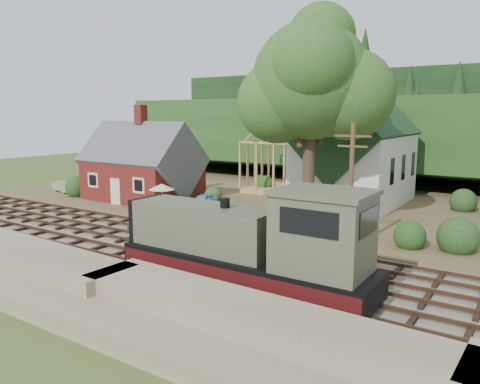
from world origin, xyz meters
The scene contains 16 objects.
ground centered at (0.00, 0.00, 0.00)m, with size 140.00×140.00×0.00m, color #384C1E.
embankment centered at (0.00, -8.50, 0.00)m, with size 64.00×5.00×1.60m, color #7F7259.
railroad_bed centered at (0.00, 0.00, 0.08)m, with size 64.00×11.00×0.16m, color #726B5B.
village_flat centered at (0.00, 18.00, 0.15)m, with size 64.00×26.00×0.30m, color brown.
hillside centered at (0.00, 42.00, 0.00)m, with size 70.00×28.00×8.00m, color #1E3F19.
ridge centered at (0.00, 58.00, 0.00)m, with size 80.00×20.00×12.00m, color black.
depot centered at (-16.00, 11.00, 3.21)m, with size 10.80×7.41×9.00m.
church centered at (2.00, 19.68, 5.18)m, with size 8.40×15.17×13.00m.
timber_frame centered at (-6.00, 22.00, 3.27)m, with size 8.20×6.20×6.99m.
lattice_tower centered at (-6.00, 28.00, 10.03)m, with size 3.20×3.20×12.12m.
big_tree centered at (2.17, 10.08, 10.22)m, with size 10.90×8.40×14.70m.
telegraph_pole_near centered at (7.00, 5.20, 4.25)m, with size 2.20×0.28×8.00m.
locomotive centered at (5.22, -3.00, 2.25)m, with size 12.91×3.23×5.14m.
car_blue centered at (-8.68, 11.06, 0.87)m, with size 1.34×3.34×1.14m, color #63B4D5.
car_green centered at (-25.87, 9.20, 0.87)m, with size 1.21×3.47×1.14m, color #86A270.
patio_set centered at (-10.24, 7.43, 2.33)m, with size 2.14×2.14×2.38m.
Camera 1 is at (16.57, -21.27, 8.49)m, focal length 35.00 mm.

